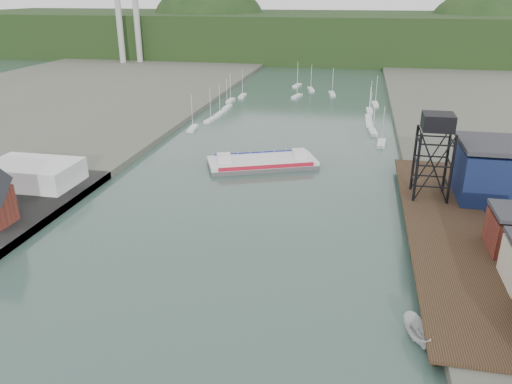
% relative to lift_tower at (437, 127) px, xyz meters
% --- Properties ---
extents(east_pier, '(14.00, 70.00, 2.45)m').
position_rel_lift_tower_xyz_m(east_pier, '(2.00, -13.00, -13.75)').
color(east_pier, black).
rests_on(east_pier, ground).
extents(white_shed, '(18.00, 12.00, 4.50)m').
position_rel_lift_tower_xyz_m(white_shed, '(-79.00, -8.00, -11.80)').
color(white_shed, silver).
rests_on(white_shed, west_quay).
extents(lift_tower, '(6.50, 6.50, 16.00)m').
position_rel_lift_tower_xyz_m(lift_tower, '(0.00, 0.00, 0.00)').
color(lift_tower, black).
rests_on(lift_tower, east_pier).
extents(marina_sailboats, '(57.71, 92.65, 0.90)m').
position_rel_lift_tower_xyz_m(marina_sailboats, '(-34.92, 80.46, -15.30)').
color(marina_sailboats, silver).
rests_on(marina_sailboats, ground).
extents(smokestacks, '(11.20, 8.20, 60.00)m').
position_rel_lift_tower_xyz_m(smokestacks, '(-141.00, 174.50, 14.35)').
color(smokestacks, '#A6A6A1').
rests_on(smokestacks, ground).
extents(distant_hills, '(500.00, 120.00, 80.00)m').
position_rel_lift_tower_xyz_m(distant_hills, '(-38.98, 243.35, -5.27)').
color(distant_hills, black).
rests_on(distant_hills, ground).
extents(chain_ferry, '(27.13, 18.99, 3.63)m').
position_rel_lift_tower_xyz_m(chain_ferry, '(-35.64, 16.70, -14.61)').
color(chain_ferry, '#4B4B4E').
rests_on(chain_ferry, ground).
extents(motorboat, '(3.93, 6.56, 2.38)m').
position_rel_lift_tower_xyz_m(motorboat, '(-5.55, -42.01, -14.46)').
color(motorboat, silver).
rests_on(motorboat, ground).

